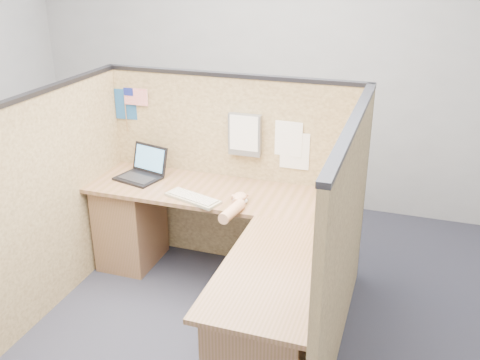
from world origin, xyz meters
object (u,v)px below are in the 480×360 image
(l_desk, at_px, (223,262))
(laptop, at_px, (141,170))
(mouse, at_px, (240,200))
(keyboard, at_px, (193,198))

(l_desk, xyz_separation_m, laptop, (-0.84, 0.46, 0.39))
(l_desk, height_order, mouse, mouse)
(l_desk, height_order, keyboard, keyboard)
(l_desk, bearing_deg, mouse, 81.13)
(laptop, bearing_deg, mouse, 0.57)
(l_desk, distance_m, mouse, 0.44)
(l_desk, height_order, laptop, laptop)
(l_desk, distance_m, keyboard, 0.50)
(l_desk, xyz_separation_m, mouse, (0.04, 0.24, 0.36))
(mouse, bearing_deg, l_desk, -98.87)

